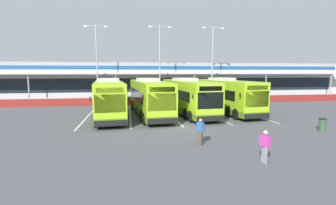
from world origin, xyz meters
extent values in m
plane|color=#4C4C51|center=(0.00, 0.00, 0.00)|extent=(200.00, 200.00, 0.00)
cube|color=silver|center=(0.00, 27.00, 2.75)|extent=(70.00, 10.00, 5.50)
cube|color=#19232D|center=(0.00, 21.98, 2.30)|extent=(66.00, 0.08, 2.20)
cube|color=navy|center=(0.00, 21.97, 5.15)|extent=(68.00, 0.08, 0.60)
cube|color=beige|center=(0.00, 20.50, 4.20)|extent=(67.00, 3.00, 0.24)
cube|color=gray|center=(0.00, 27.00, 5.75)|extent=(70.00, 10.00, 0.50)
cylinder|color=#999999|center=(-18.60, 19.30, 2.10)|extent=(0.20, 0.20, 4.20)
cylinder|color=#999999|center=(-6.20, 19.30, 2.10)|extent=(0.20, 0.20, 4.20)
cylinder|color=#999999|center=(6.20, 19.30, 2.10)|extent=(0.20, 0.20, 4.20)
cylinder|color=#999999|center=(18.60, 19.30, 2.10)|extent=(0.20, 0.20, 4.20)
cylinder|color=#999999|center=(31.00, 19.30, 2.10)|extent=(0.20, 0.20, 4.20)
cube|color=maroon|center=(0.00, 14.50, 0.50)|extent=(60.00, 0.36, 1.00)
cube|color=#B2B2B2|center=(0.00, 14.50, 1.05)|extent=(60.00, 0.40, 0.10)
cube|color=#9ED11E|center=(-6.24, 5.34, 1.91)|extent=(3.60, 12.18, 3.19)
cube|color=#598419|center=(-6.24, 5.34, 0.59)|extent=(3.62, 12.20, 0.56)
cube|color=black|center=(-6.28, 5.74, 2.15)|extent=(3.42, 9.79, 0.96)
cube|color=black|center=(-5.72, -0.58, 2.05)|extent=(2.31, 0.30, 1.40)
cube|color=black|center=(-5.71, -0.59, 3.05)|extent=(2.05, 0.26, 0.40)
cube|color=silver|center=(-6.33, 6.34, 3.64)|extent=(2.29, 2.97, 0.28)
cube|color=black|center=(-5.71, -0.69, 0.55)|extent=(2.45, 0.38, 0.44)
cube|color=black|center=(-4.30, -0.11, 2.40)|extent=(0.09, 0.13, 0.36)
cube|color=black|center=(-7.20, -0.36, 2.40)|extent=(0.09, 0.13, 0.36)
cylinder|color=black|center=(-5.46, 10.03, 0.52)|extent=(0.41, 1.06, 1.04)
cylinder|color=black|center=(-7.84, 9.82, 0.52)|extent=(0.41, 1.06, 1.04)
cylinder|color=black|center=(-4.77, 2.26, 0.52)|extent=(0.41, 1.06, 1.04)
cylinder|color=black|center=(-7.15, 2.05, 0.52)|extent=(0.41, 1.06, 1.04)
cylinder|color=black|center=(-4.64, 0.87, 0.52)|extent=(0.41, 1.06, 1.04)
cylinder|color=black|center=(-7.02, 0.66, 0.52)|extent=(0.41, 1.06, 1.04)
cube|color=#9ED11E|center=(-2.23, 5.60, 1.91)|extent=(3.60, 12.18, 3.19)
cube|color=#598419|center=(-2.23, 5.60, 0.59)|extent=(3.62, 12.20, 0.56)
cube|color=black|center=(-2.26, 6.00, 2.15)|extent=(3.42, 9.79, 0.96)
cube|color=black|center=(-1.70, -0.33, 2.05)|extent=(2.31, 0.30, 1.40)
cube|color=black|center=(-1.70, -0.34, 3.05)|extent=(2.05, 0.26, 0.40)
cube|color=silver|center=(-2.32, 6.59, 3.64)|extent=(2.29, 2.97, 0.28)
cube|color=black|center=(-1.69, -0.44, 0.55)|extent=(2.45, 0.38, 0.44)
cube|color=black|center=(-0.28, 0.15, 2.40)|extent=(0.09, 0.13, 0.36)
cube|color=black|center=(-3.18, -0.11, 2.40)|extent=(0.09, 0.13, 0.36)
cylinder|color=black|center=(-1.44, 10.29, 0.52)|extent=(0.41, 1.06, 1.04)
cylinder|color=black|center=(-3.82, 10.08, 0.52)|extent=(0.41, 1.06, 1.04)
cylinder|color=black|center=(-0.76, 2.52, 0.52)|extent=(0.41, 1.06, 1.04)
cylinder|color=black|center=(-3.14, 2.31, 0.52)|extent=(0.41, 1.06, 1.04)
cylinder|color=black|center=(-0.63, 1.12, 0.52)|extent=(0.41, 1.06, 1.04)
cylinder|color=black|center=(-3.01, 0.91, 0.52)|extent=(0.41, 1.06, 1.04)
cube|color=#9ED11E|center=(1.86, 5.99, 1.91)|extent=(3.60, 12.18, 3.19)
cube|color=#598419|center=(1.86, 5.99, 0.59)|extent=(3.62, 12.20, 0.56)
cube|color=black|center=(1.83, 6.39, 2.15)|extent=(3.42, 9.79, 0.96)
cube|color=black|center=(2.39, 0.06, 2.05)|extent=(2.31, 0.30, 1.40)
cube|color=black|center=(2.39, 0.05, 3.05)|extent=(2.05, 0.26, 0.40)
cube|color=silver|center=(1.77, 6.98, 3.64)|extent=(2.29, 2.97, 0.28)
cube|color=black|center=(2.40, -0.05, 0.55)|extent=(2.45, 0.38, 0.44)
cube|color=black|center=(3.81, 0.54, 2.40)|extent=(0.09, 0.13, 0.36)
cube|color=black|center=(0.91, 0.28, 2.40)|extent=(0.09, 0.13, 0.36)
cylinder|color=black|center=(2.65, 10.68, 0.52)|extent=(0.41, 1.06, 1.04)
cylinder|color=black|center=(0.27, 10.47, 0.52)|extent=(0.41, 1.06, 1.04)
cylinder|color=black|center=(3.33, 2.91, 0.52)|extent=(0.41, 1.06, 1.04)
cylinder|color=black|center=(0.95, 2.70, 0.52)|extent=(0.41, 1.06, 1.04)
cylinder|color=black|center=(3.46, 1.51, 0.52)|extent=(0.41, 1.06, 1.04)
cylinder|color=black|center=(1.08, 1.30, 0.52)|extent=(0.41, 1.06, 1.04)
cube|color=#9ED11E|center=(6.31, 6.53, 1.91)|extent=(3.60, 12.18, 3.19)
cube|color=#598419|center=(6.31, 6.53, 0.59)|extent=(3.62, 12.20, 0.56)
cube|color=black|center=(6.27, 6.92, 2.15)|extent=(3.42, 9.79, 0.96)
cube|color=black|center=(6.83, 0.60, 2.05)|extent=(2.31, 0.30, 1.40)
cube|color=black|center=(6.83, 0.59, 3.05)|extent=(2.05, 0.26, 0.40)
cube|color=silver|center=(6.22, 7.52, 3.64)|extent=(2.29, 2.97, 0.28)
cube|color=black|center=(6.84, 0.49, 0.55)|extent=(2.45, 0.38, 0.44)
cube|color=black|center=(8.25, 1.08, 2.40)|extent=(0.09, 0.13, 0.36)
cube|color=black|center=(5.35, 0.82, 2.40)|extent=(0.09, 0.13, 0.36)
cylinder|color=black|center=(7.09, 11.21, 0.52)|extent=(0.41, 1.06, 1.04)
cylinder|color=black|center=(4.71, 11.00, 0.52)|extent=(0.41, 1.06, 1.04)
cylinder|color=black|center=(7.78, 3.44, 0.52)|extent=(0.41, 1.06, 1.04)
cylinder|color=black|center=(5.40, 3.23, 0.52)|extent=(0.41, 1.06, 1.04)
cylinder|color=black|center=(7.90, 2.05, 0.52)|extent=(0.41, 1.06, 1.04)
cylinder|color=black|center=(5.52, 1.84, 0.52)|extent=(0.41, 1.06, 1.04)
cube|color=silver|center=(-8.40, 6.00, 0.00)|extent=(0.14, 13.00, 0.01)
cube|color=silver|center=(-4.20, 6.00, 0.00)|extent=(0.14, 13.00, 0.01)
cube|color=silver|center=(0.00, 6.00, 0.00)|extent=(0.14, 13.00, 0.01)
cube|color=silver|center=(4.20, 6.00, 0.00)|extent=(0.14, 13.00, 0.01)
cube|color=silver|center=(8.40, 6.00, 0.00)|extent=(0.14, 13.00, 0.01)
cube|color=#4C4238|center=(-0.09, -5.36, 0.42)|extent=(0.23, 0.22, 0.84)
cube|color=#4C4238|center=(-0.07, -5.56, 0.42)|extent=(0.23, 0.22, 0.84)
cube|color=#2D5693|center=(-0.08, -5.46, 1.12)|extent=(0.39, 0.40, 0.56)
cube|color=#2D5693|center=(-0.23, -5.30, 1.09)|extent=(0.13, 0.13, 0.54)
cube|color=#2D5693|center=(0.07, -5.63, 1.09)|extent=(0.13, 0.13, 0.54)
sphere|color=tan|center=(-0.08, -5.46, 1.51)|extent=(0.22, 0.22, 0.22)
cube|color=slate|center=(2.11, -8.83, 0.42)|extent=(0.22, 0.23, 0.84)
cube|color=slate|center=(2.15, -9.03, 0.42)|extent=(0.22, 0.23, 0.84)
cube|color=#A32D89|center=(2.13, -8.93, 1.12)|extent=(0.40, 0.39, 0.56)
cube|color=#A32D89|center=(1.96, -8.78, 1.09)|extent=(0.13, 0.13, 0.54)
cube|color=#A32D89|center=(2.29, -9.07, 1.09)|extent=(0.13, 0.13, 0.54)
sphere|color=#DBB293|center=(2.13, -8.93, 1.51)|extent=(0.22, 0.22, 0.22)
cylinder|color=#9E9EA3|center=(-8.66, 17.45, 5.50)|extent=(0.20, 0.20, 11.00)
cylinder|color=#9E9EA3|center=(-8.66, 17.45, 10.85)|extent=(2.80, 0.10, 0.10)
cube|color=silver|center=(-10.06, 17.45, 10.75)|extent=(0.44, 0.28, 0.20)
cube|color=silver|center=(-7.26, 17.45, 10.75)|extent=(0.44, 0.28, 0.20)
cylinder|color=#9E9EA3|center=(0.25, 16.41, 5.50)|extent=(0.20, 0.20, 11.00)
cylinder|color=#9E9EA3|center=(0.25, 16.41, 10.85)|extent=(2.80, 0.10, 0.10)
cube|color=silver|center=(-1.15, 16.41, 10.75)|extent=(0.44, 0.28, 0.20)
cube|color=silver|center=(1.65, 16.41, 10.75)|extent=(0.44, 0.28, 0.20)
cylinder|color=#9E9EA3|center=(8.03, 16.09, 5.50)|extent=(0.20, 0.20, 11.00)
cylinder|color=#9E9EA3|center=(8.03, 16.09, 10.85)|extent=(2.80, 0.10, 0.10)
cube|color=silver|center=(6.63, 16.09, 10.75)|extent=(0.44, 0.28, 0.20)
cube|color=silver|center=(9.43, 16.09, 10.75)|extent=(0.44, 0.28, 0.20)
cylinder|color=#2D5133|center=(10.15, -3.27, 0.42)|extent=(0.52, 0.52, 0.85)
cylinder|color=black|center=(10.15, -3.27, 0.89)|extent=(0.54, 0.54, 0.08)
camera|label=1|loc=(-4.37, -19.80, 4.39)|focal=26.80mm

